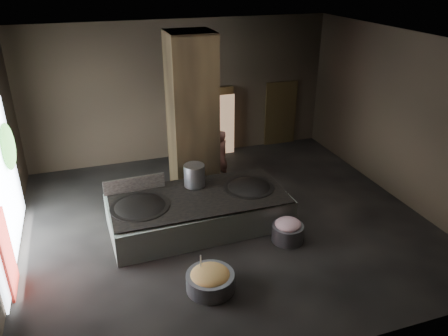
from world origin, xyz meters
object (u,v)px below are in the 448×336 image
object	(u,v)px
veg_basin	(210,282)
meat_basin	(288,233)
wok_right	(249,190)
cook	(220,157)
hearth_platform	(199,212)
stock_pot	(194,175)
wok_left	(140,209)

from	to	relation	value
veg_basin	meat_basin	size ratio (longest dim) A/B	1.31
wok_right	cook	world-z (taller)	cook
hearth_platform	wok_right	bearing A→B (deg)	0.14
meat_basin	veg_basin	bearing A→B (deg)	-154.64
meat_basin	wok_right	bearing A→B (deg)	108.60
hearth_platform	stock_pot	distance (m)	0.93
stock_pot	meat_basin	bearing A→B (deg)	-46.86
veg_basin	meat_basin	distance (m)	2.49
hearth_platform	wok_right	xyz separation A→B (m)	(1.35, 0.05, 0.37)
hearth_platform	meat_basin	xyz separation A→B (m)	(1.82, -1.33, -0.17)
wok_right	stock_pot	world-z (taller)	stock_pot
stock_pot	cook	xyz separation A→B (m)	(1.20, 1.60, -0.32)
stock_pot	meat_basin	size ratio (longest dim) A/B	0.76
hearth_platform	wok_left	size ratio (longest dim) A/B	3.17
wok_right	meat_basin	size ratio (longest dim) A/B	1.70
wok_left	stock_pot	distance (m)	1.66
stock_pot	cook	world-z (taller)	cook
hearth_platform	wok_right	distance (m)	1.40
veg_basin	stock_pot	bearing A→B (deg)	80.70
wok_right	meat_basin	distance (m)	1.56
wok_left	meat_basin	bearing A→B (deg)	-21.47
meat_basin	stock_pot	bearing A→B (deg)	133.14
wok_left	wok_right	xyz separation A→B (m)	(2.80, 0.10, 0.00)
stock_pot	meat_basin	distance (m)	2.74
wok_right	cook	distance (m)	2.11
wok_left	veg_basin	bearing A→B (deg)	-66.60
wok_left	stock_pot	size ratio (longest dim) A/B	2.42
wok_left	veg_basin	xyz separation A→B (m)	(1.02, -2.35, -0.57)
stock_pot	veg_basin	world-z (taller)	stock_pot
wok_left	cook	size ratio (longest dim) A/B	0.85
stock_pot	wok_right	bearing A→B (deg)	-21.04
cook	veg_basin	bearing A→B (deg)	42.48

